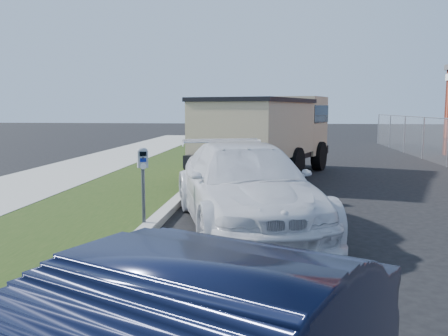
# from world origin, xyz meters

# --- Properties ---
(ground) EXTENTS (120.00, 120.00, 0.00)m
(ground) POSITION_xyz_m (0.00, 0.00, 0.00)
(ground) COLOR black
(ground) RESTS_ON ground
(streetside) EXTENTS (6.12, 50.00, 0.15)m
(streetside) POSITION_xyz_m (-5.57, 2.00, 0.07)
(streetside) COLOR gray
(streetside) RESTS_ON ground
(parking_meter) EXTENTS (0.22, 0.19, 1.36)m
(parking_meter) POSITION_xyz_m (-2.72, -0.18, 1.12)
(parking_meter) COLOR #3F4247
(parking_meter) RESTS_ON ground
(white_wagon) EXTENTS (3.56, 5.67, 1.53)m
(white_wagon) POSITION_xyz_m (-0.94, 0.35, 0.77)
(white_wagon) COLOR silver
(white_wagon) RESTS_ON ground
(dump_truck) EXTENTS (4.53, 7.03, 2.59)m
(dump_truck) POSITION_xyz_m (-0.59, 7.20, 1.46)
(dump_truck) COLOR black
(dump_truck) RESTS_ON ground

